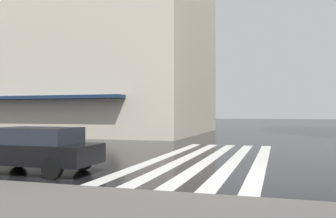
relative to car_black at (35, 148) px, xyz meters
name	(u,v)px	position (x,y,z in m)	size (l,w,h in m)	color
ground_plane	(243,178)	(1.00, -6.29, -0.76)	(220.00, 220.00, 0.00)	black
zebra_crossing	(211,159)	(5.00, -4.63, -0.75)	(13.00, 4.50, 0.01)	silver
haussmann_block_mid	(84,10)	(21.87, 10.91, 11.19)	(17.94, 23.12, 24.40)	beige
car_black	(35,148)	(0.00, 0.00, 0.00)	(1.85, 4.10, 1.41)	black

